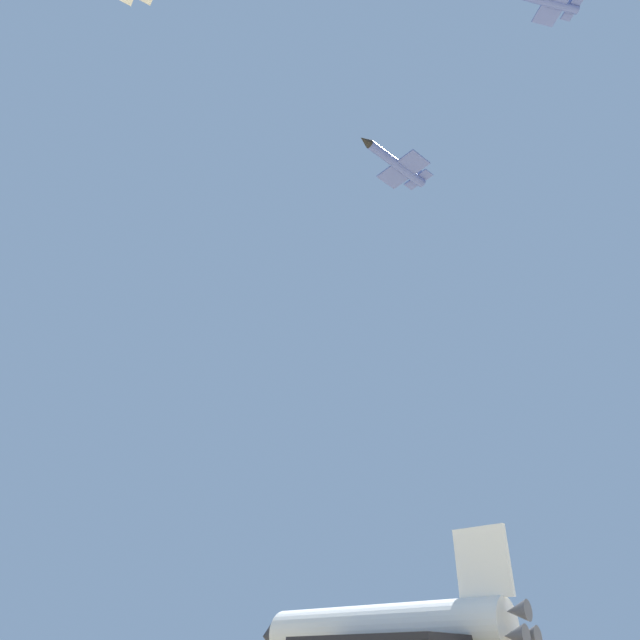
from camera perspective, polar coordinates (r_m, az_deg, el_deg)
name	(u,v)px	position (r m, az deg, el deg)	size (l,w,h in m)	color
space_shuttle	(379,632)	(80.91, 5.78, -27.97)	(38.01, 28.67, 15.80)	white
chase_jet_lead	(397,164)	(100.38, 7.47, 14.81)	(10.07, 14.64, 4.00)	#38478C
chase_jet_trailing	(546,2)	(129.65, 21.13, 26.93)	(14.29, 10.83, 4.00)	#38478C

